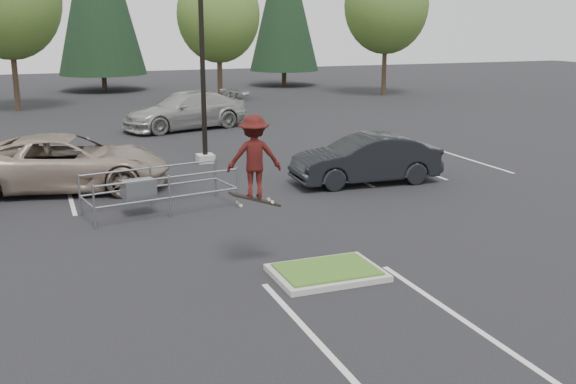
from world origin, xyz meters
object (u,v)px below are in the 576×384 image
object	(u,v)px
light_pole	(202,36)
car_far_silver	(187,111)
cart_corral	(144,188)
skateboarder	(254,157)
decid_d	(386,8)
car_l_tan	(66,162)
decid_c	(218,18)
decid_b	(8,3)
car_r_charc	(366,159)

from	to	relation	value
light_pole	car_far_silver	xyz separation A→B (m)	(1.15, 8.10, -3.67)
light_pole	cart_corral	size ratio (longest dim) A/B	2.40
light_pole	skateboarder	size ratio (longest dim) A/B	5.18
decid_d	car_l_tan	world-z (taller)	decid_d
cart_corral	skateboarder	size ratio (longest dim) A/B	2.16
cart_corral	car_l_tan	bearing A→B (deg)	106.07
skateboarder	car_l_tan	distance (m)	9.26
decid_c	decid_d	xyz separation A→B (m)	(12.00, 0.50, 0.66)
decid_b	cart_corral	world-z (taller)	decid_b
light_pole	car_r_charc	bearing A→B (deg)	-51.34
cart_corral	skateboarder	bearing A→B (deg)	-83.03
decid_d	car_far_silver	distance (m)	19.92
decid_c	skateboarder	bearing A→B (deg)	-104.00
decid_b	skateboarder	xyz separation A→B (m)	(4.81, -29.53, -3.67)
car_r_charc	car_far_silver	world-z (taller)	car_far_silver
skateboarder	decid_c	bearing A→B (deg)	-91.92
skateboarder	car_far_silver	bearing A→B (deg)	-86.42
decid_b	decid_d	size ratio (longest dim) A/B	1.02
decid_b	skateboarder	bearing A→B (deg)	-80.75
decid_b	car_far_silver	bearing A→B (deg)	-53.69
skateboarder	car_r_charc	world-z (taller)	skateboarder
light_pole	car_l_tan	xyz separation A→B (m)	(-5.00, -2.48, -3.70)
decid_c	car_l_tan	xyz separation A→B (m)	(-10.49, -20.31, -4.40)
light_pole	cart_corral	distance (m)	7.88
skateboarder	decid_d	bearing A→B (deg)	-111.11
car_l_tan	car_r_charc	distance (m)	9.35
skateboarder	decid_b	bearing A→B (deg)	-68.67
decid_c	car_r_charc	world-z (taller)	decid_c
decid_d	car_far_silver	world-z (taller)	decid_d
decid_d	car_l_tan	bearing A→B (deg)	-137.22
car_r_charc	car_l_tan	bearing A→B (deg)	-102.50
decid_b	car_far_silver	world-z (taller)	decid_b
decid_b	decid_d	distance (m)	24.00
cart_corral	skateboarder	world-z (taller)	skateboarder
decid_c	decid_d	size ratio (longest dim) A/B	0.89
skateboarder	car_r_charc	distance (m)	8.43
decid_c	car_far_silver	xyz separation A→B (m)	(-4.34, -9.73, -4.37)
decid_b	car_l_tan	distance (m)	21.69
decid_c	skateboarder	xyz separation A→B (m)	(-7.19, -28.83, -2.88)
light_pole	decid_b	size ratio (longest dim) A/B	1.05
cart_corral	car_l_tan	size ratio (longest dim) A/B	0.69
light_pole	decid_c	world-z (taller)	light_pole
decid_d	car_far_silver	xyz separation A→B (m)	(-16.34, -10.23, -5.03)
decid_d	decid_c	bearing A→B (deg)	-177.61
decid_d	car_far_silver	bearing A→B (deg)	-147.95
car_far_silver	decid_c	bearing A→B (deg)	139.96
decid_d	skateboarder	bearing A→B (deg)	-123.19
decid_b	skateboarder	world-z (taller)	decid_b
car_r_charc	skateboarder	bearing A→B (deg)	-40.38
skateboarder	light_pole	bearing A→B (deg)	-86.70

